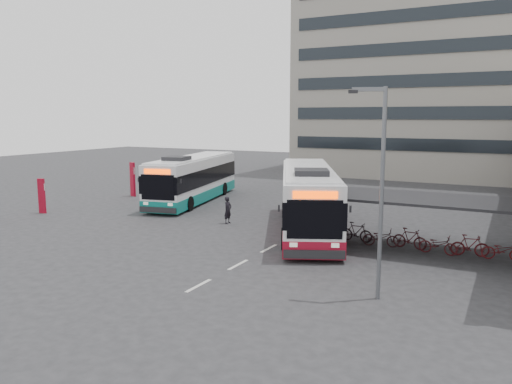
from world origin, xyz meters
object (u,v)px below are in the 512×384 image
at_px(lamp_post, 379,181).
at_px(pedestrian, 228,210).
at_px(bus_main, 308,200).
at_px(bus_teal, 194,179).

bearing_deg(lamp_post, pedestrian, 127.75).
distance_m(bus_main, bus_teal, 12.38).
xyz_separation_m(bus_teal, pedestrian, (6.32, -5.66, -0.86)).
relative_size(bus_teal, lamp_post, 1.70).
relative_size(bus_main, lamp_post, 1.75).
height_order(bus_teal, pedestrian, bus_teal).
bearing_deg(bus_teal, bus_main, -37.74).
bearing_deg(pedestrian, bus_teal, 53.34).
bearing_deg(pedestrian, lamp_post, -121.98).
relative_size(bus_teal, pedestrian, 7.68).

